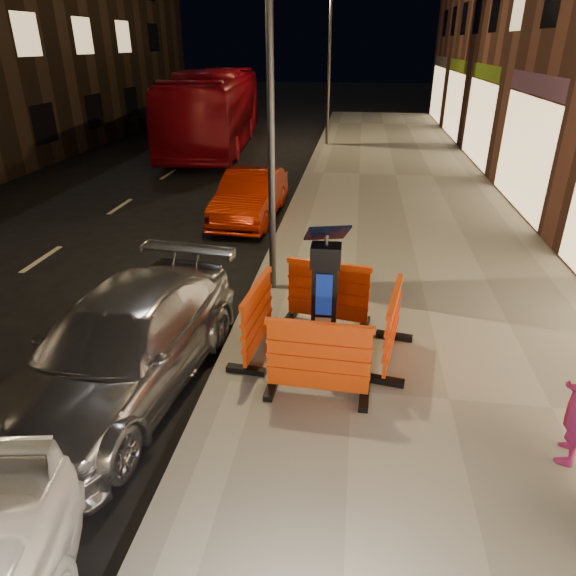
# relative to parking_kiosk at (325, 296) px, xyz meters

# --- Properties ---
(ground_plane) EXTENTS (120.00, 120.00, 0.00)m
(ground_plane) POSITION_rel_parking_kiosk_xyz_m (-1.33, -0.83, -1.09)
(ground_plane) COLOR black
(ground_plane) RESTS_ON ground
(sidewalk) EXTENTS (6.00, 60.00, 0.15)m
(sidewalk) POSITION_rel_parking_kiosk_xyz_m (1.67, -0.83, -1.02)
(sidewalk) COLOR gray
(sidewalk) RESTS_ON ground
(kerb) EXTENTS (0.30, 60.00, 0.15)m
(kerb) POSITION_rel_parking_kiosk_xyz_m (-1.33, -0.83, -1.02)
(kerb) COLOR slate
(kerb) RESTS_ON ground
(parking_kiosk) EXTENTS (0.67, 0.67, 1.89)m
(parking_kiosk) POSITION_rel_parking_kiosk_xyz_m (0.00, 0.00, 0.00)
(parking_kiosk) COLOR black
(parking_kiosk) RESTS_ON sidewalk
(barrier_front) EXTENTS (1.38, 0.62, 1.05)m
(barrier_front) POSITION_rel_parking_kiosk_xyz_m (0.00, -0.95, -0.42)
(barrier_front) COLOR #EC420B
(barrier_front) RESTS_ON sidewalk
(barrier_back) EXTENTS (1.43, 0.80, 1.05)m
(barrier_back) POSITION_rel_parking_kiosk_xyz_m (0.00, 0.95, -0.42)
(barrier_back) COLOR #EC420B
(barrier_back) RESTS_ON sidewalk
(barrier_kerbside) EXTENTS (0.69, 1.40, 1.05)m
(barrier_kerbside) POSITION_rel_parking_kiosk_xyz_m (-0.95, 0.00, -0.42)
(barrier_kerbside) COLOR #EC420B
(barrier_kerbside) RESTS_ON sidewalk
(barrier_bldgside) EXTENTS (0.77, 1.43, 1.05)m
(barrier_bldgside) POSITION_rel_parking_kiosk_xyz_m (0.95, 0.00, -0.42)
(barrier_bldgside) COLOR #EC420B
(barrier_bldgside) RESTS_ON sidewalk
(car_silver) EXTENTS (2.40, 4.75, 1.32)m
(car_silver) POSITION_rel_parking_kiosk_xyz_m (-2.56, -0.95, -1.09)
(car_silver) COLOR #B5B5BA
(car_silver) RESTS_ON ground
(car_red) EXTENTS (1.47, 3.85, 1.25)m
(car_red) POSITION_rel_parking_kiosk_xyz_m (-2.38, 6.52, -1.09)
(car_red) COLOR #8D1702
(car_red) RESTS_ON ground
(bus_doubledecker) EXTENTS (3.84, 11.76, 3.22)m
(bus_doubledecker) POSITION_rel_parking_kiosk_xyz_m (-5.95, 16.53, -1.09)
(bus_doubledecker) COLOR maroon
(bus_doubledecker) RESTS_ON ground
(street_lamp_mid) EXTENTS (0.12, 0.12, 6.00)m
(street_lamp_mid) POSITION_rel_parking_kiosk_xyz_m (-1.08, 2.17, 2.06)
(street_lamp_mid) COLOR #3F3F44
(street_lamp_mid) RESTS_ON sidewalk
(street_lamp_far) EXTENTS (0.12, 0.12, 6.00)m
(street_lamp_far) POSITION_rel_parking_kiosk_xyz_m (-1.08, 17.17, 2.06)
(street_lamp_far) COLOR #3F3F44
(street_lamp_far) RESTS_ON sidewalk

